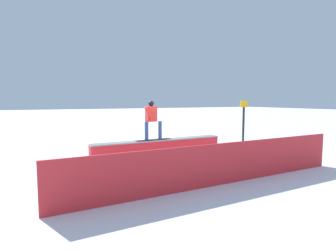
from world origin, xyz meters
TOP-DOWN VIEW (x-y plane):
  - ground_plane at (0.00, 0.00)m, footprint 120.00×120.00m
  - grind_box at (0.00, 0.00)m, footprint 5.37×0.66m
  - snowboarder at (0.33, 0.01)m, footprint 1.44×0.47m
  - safety_fence at (0.00, 3.85)m, footprint 8.67×0.38m
  - trail_marker at (-4.12, 0.07)m, footprint 0.40×0.10m

SIDE VIEW (x-z plane):
  - ground_plane at x=0.00m, z-range 0.00..0.00m
  - grind_box at x=0.00m, z-range -0.03..0.67m
  - safety_fence at x=0.00m, z-range 0.00..1.10m
  - trail_marker at x=-4.12m, z-range 0.07..2.28m
  - snowboarder at x=0.33m, z-range 0.78..2.28m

